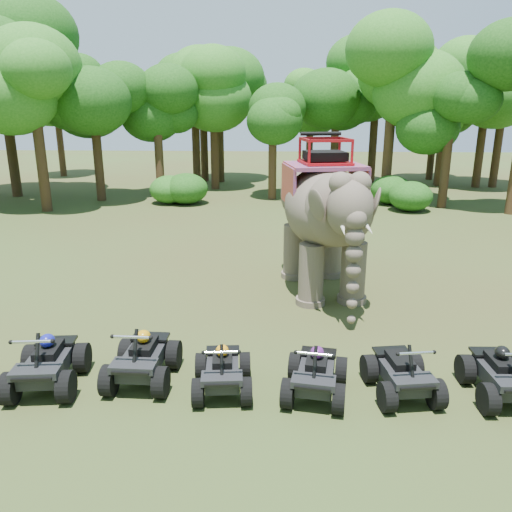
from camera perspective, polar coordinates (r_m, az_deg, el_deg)
The scene contains 28 objects.
ground at distance 12.36m, azimuth -0.30°, elevation -10.09°, with size 110.00×110.00×0.00m, color #47381E.
elephant at distance 15.41m, azimuth 7.73°, elevation 4.69°, with size 2.52×5.72×4.80m, color brown, non-canonical shape.
atv_0 at distance 11.23m, azimuth -22.85°, elevation -10.56°, with size 1.33×1.82×1.35m, color black, non-canonical shape.
atv_1 at distance 10.85m, azimuth -12.89°, elevation -10.63°, with size 1.31×1.79×1.33m, color black, non-canonical shape.
atv_2 at distance 10.29m, azimuth -3.87°, elevation -12.30°, with size 1.16×1.59×1.17m, color black, non-canonical shape.
atv_3 at distance 10.20m, azimuth 6.88°, elevation -12.52°, with size 1.20×1.65×1.22m, color black, non-canonical shape.
atv_4 at distance 10.57m, azimuth 16.38°, elevation -12.01°, with size 1.21×1.66×1.23m, color black, non-canonical shape.
atv_5 at distance 11.16m, azimuth 26.49°, elevation -11.42°, with size 1.26×1.72×1.28m, color black, non-canonical shape.
tree_0 at distance 31.12m, azimuth 1.91°, elevation 12.60°, with size 4.69×4.69×6.70m, color #195114, non-canonical shape.
tree_1 at distance 35.61m, azimuth 9.03°, elevation 13.91°, with size 5.54×5.54×7.92m, color #195114, non-canonical shape.
tree_2 at distance 31.68m, azimuth 15.12°, elevation 14.89°, with size 6.82×6.82×9.74m, color #195114, non-canonical shape.
tree_3 at distance 30.33m, azimuth 21.06°, elevation 11.48°, with size 4.73×4.73×6.76m, color #195114, non-canonical shape.
tree_30 at distance 29.67m, azimuth -23.67°, elevation 12.95°, with size 6.06×6.06×8.65m, color #195114, non-canonical shape.
tree_31 at distance 32.10m, azimuth -17.83°, elevation 13.15°, with size 5.62×5.62×8.02m, color #195114, non-canonical shape.
tree_32 at distance 32.47m, azimuth -11.14°, elevation 13.29°, with size 5.33×5.33×7.61m, color #195114, non-canonical shape.
tree_33 at distance 35.21m, azimuth -4.82°, elevation 14.77°, with size 6.18×6.18×8.83m, color #195114, non-canonical shape.
tree_34 at distance 39.76m, azimuth 26.15°, elevation 13.29°, with size 6.08×6.08×8.68m, color #195114, non-canonical shape.
tree_35 at distance 44.86m, azimuth -21.60°, elevation 13.27°, with size 5.27×5.27×7.53m, color #195114, non-canonical shape.
tree_36 at distance 40.14m, azimuth 6.19°, elevation 14.20°, with size 5.43×5.43×7.76m, color #195114, non-canonical shape.
tree_37 at distance 39.21m, azimuth -6.03°, elevation 15.16°, with size 6.40×6.40×9.14m, color #195114, non-canonical shape.
tree_38 at distance 39.63m, azimuth 20.47°, elevation 12.75°, with size 4.96×4.96×7.08m, color #195114, non-canonical shape.
tree_39 at distance 38.83m, azimuth 20.75°, elevation 13.86°, with size 6.08×6.08×8.69m, color #195114, non-canonical shape.
tree_40 at distance 39.22m, azimuth 24.54°, elevation 13.60°, with size 6.21×6.21×8.87m, color #195114, non-canonical shape.
tree_41 at distance 39.01m, azimuth 13.39°, elevation 14.93°, with size 6.52×6.52×9.31m, color #195114, non-canonical shape.
tree_43 at distance 42.18m, azimuth 19.65°, elevation 13.43°, with size 5.38×5.38×7.69m, color #195114, non-canonical shape.
tree_44 at distance 38.65m, azimuth -4.18°, elevation 15.20°, with size 6.41×6.41×9.16m, color #195114, non-canonical shape.
tree_45 at distance 36.73m, azimuth -6.94°, elevation 14.75°, with size 6.15×6.15×8.78m, color #195114, non-canonical shape.
tree_46 at distance 35.65m, azimuth -26.63°, elevation 14.42°, with size 7.28×7.28×10.40m, color #195114, non-canonical shape.
Camera 1 is at (0.66, -11.01, 5.57)m, focal length 35.00 mm.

